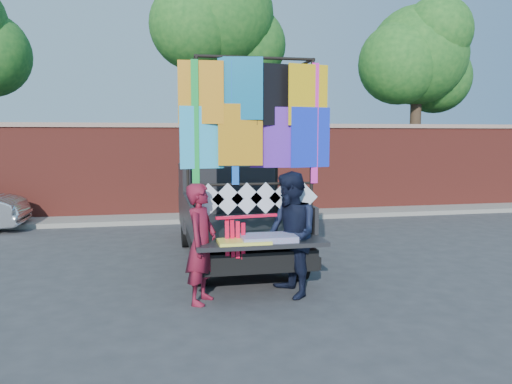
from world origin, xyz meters
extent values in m
plane|color=#38383A|center=(0.00, 0.00, 0.00)|extent=(90.00, 90.00, 0.00)
cube|color=maroon|center=(0.00, 7.00, 1.25)|extent=(30.00, 0.35, 2.50)
cube|color=gray|center=(0.00, 7.00, 2.55)|extent=(30.00, 0.45, 0.12)
cube|color=gray|center=(0.00, 6.30, 0.06)|extent=(30.00, 1.20, 0.12)
cylinder|color=#38281C|center=(1.00, 8.20, 2.73)|extent=(0.36, 0.36, 5.46)
sphere|color=#195A1E|center=(1.00, 8.20, 5.85)|extent=(3.20, 3.20, 3.20)
sphere|color=#195A1E|center=(1.90, 8.60, 5.07)|extent=(2.40, 2.40, 2.40)
sphere|color=#195A1E|center=(0.20, 7.90, 5.46)|extent=(2.60, 2.60, 2.60)
cylinder|color=#38281C|center=(7.50, 8.20, 2.27)|extent=(0.36, 0.36, 4.55)
sphere|color=#195A1E|center=(7.50, 8.20, 4.88)|extent=(3.20, 3.20, 3.20)
sphere|color=#195A1E|center=(8.40, 8.60, 4.23)|extent=(2.40, 2.40, 2.40)
sphere|color=#195A1E|center=(6.70, 7.90, 4.55)|extent=(2.60, 2.60, 2.60)
sphere|color=#195A1E|center=(7.80, 7.60, 5.52)|extent=(2.20, 2.20, 2.20)
cylinder|color=black|center=(-0.40, 3.02, 0.33)|extent=(0.22, 0.66, 0.66)
cylinder|color=black|center=(-0.40, 0.31, 0.33)|extent=(0.22, 0.66, 0.66)
cylinder|color=black|center=(1.17, 3.02, 0.33)|extent=(0.22, 0.66, 0.66)
cylinder|color=black|center=(1.17, 0.31, 0.33)|extent=(0.22, 0.66, 0.66)
cube|color=black|center=(0.39, 1.62, 0.50)|extent=(1.71, 4.21, 0.30)
cube|color=black|center=(0.39, 0.86, 0.78)|extent=(1.81, 2.31, 0.10)
cube|color=black|center=(-0.50, 0.86, 1.00)|extent=(0.06, 2.31, 0.45)
cube|color=black|center=(1.27, 0.86, 1.00)|extent=(0.06, 2.31, 0.45)
cube|color=black|center=(0.39, 2.00, 1.00)|extent=(1.81, 0.06, 0.45)
cube|color=black|center=(0.39, 2.97, 1.05)|extent=(1.81, 1.61, 1.25)
cube|color=#8C9EAD|center=(0.39, 2.52, 1.45)|extent=(1.61, 0.06, 0.55)
cube|color=#8C9EAD|center=(0.39, 3.72, 1.25)|extent=(1.61, 0.10, 0.70)
cube|color=black|center=(0.39, 4.07, 0.80)|extent=(1.76, 0.90, 0.55)
cube|color=black|center=(0.39, -0.54, 0.80)|extent=(1.81, 0.55, 0.06)
cube|color=black|center=(0.39, -0.31, 0.42)|extent=(1.86, 0.15, 0.18)
cylinder|color=black|center=(-0.44, -0.19, 2.09)|extent=(0.05, 0.05, 2.51)
cylinder|color=black|center=(-0.44, 1.92, 2.09)|extent=(0.05, 0.05, 2.51)
cylinder|color=black|center=(1.21, -0.19, 2.09)|extent=(0.05, 0.05, 2.51)
cylinder|color=black|center=(1.21, 1.92, 2.09)|extent=(0.05, 0.05, 2.51)
cylinder|color=black|center=(0.39, -0.19, 3.34)|extent=(1.71, 0.04, 0.04)
cylinder|color=black|center=(0.39, 1.92, 3.34)|extent=(1.71, 0.04, 0.04)
cylinder|color=black|center=(-0.44, 0.86, 3.34)|extent=(0.04, 2.16, 0.04)
cylinder|color=black|center=(1.21, 0.86, 3.34)|extent=(0.04, 2.16, 0.04)
cylinder|color=black|center=(0.39, -0.19, 1.59)|extent=(1.71, 0.04, 0.04)
cube|color=orange|center=(-0.37, -0.21, 2.89)|extent=(0.62, 0.02, 0.85)
cube|color=#0A6999|center=(0.14, -0.25, 2.89)|extent=(0.62, 0.02, 0.85)
cube|color=black|center=(0.64, -0.21, 2.89)|extent=(0.62, 0.02, 0.85)
cube|color=yellow|center=(1.14, -0.25, 2.89)|extent=(0.62, 0.02, 0.85)
cube|color=#32BAF1|center=(-0.37, -0.21, 2.24)|extent=(0.62, 0.02, 0.85)
cube|color=orange|center=(0.14, -0.25, 2.24)|extent=(0.62, 0.02, 0.85)
cube|color=#6326BE|center=(0.64, -0.21, 2.24)|extent=(0.62, 0.02, 0.85)
cube|color=#1932E7|center=(1.14, -0.25, 2.24)|extent=(0.62, 0.02, 0.85)
cube|color=green|center=(-0.47, -0.23, 2.44)|extent=(0.10, 0.01, 1.71)
cube|color=#F929B7|center=(1.24, -0.23, 2.44)|extent=(0.10, 0.01, 1.71)
cube|color=blue|center=(0.09, -0.23, 2.44)|extent=(0.10, 0.01, 1.71)
cube|color=silver|center=(-0.30, -0.22, 1.38)|extent=(0.45, 0.01, 0.45)
cube|color=silver|center=(-0.02, -0.22, 1.38)|extent=(0.45, 0.01, 0.45)
cube|color=silver|center=(0.25, -0.22, 1.38)|extent=(0.45, 0.01, 0.45)
cube|color=silver|center=(0.52, -0.22, 1.38)|extent=(0.45, 0.01, 0.45)
cube|color=silver|center=(0.80, -0.22, 1.38)|extent=(0.45, 0.01, 0.45)
cube|color=silver|center=(1.07, -0.22, 1.38)|extent=(0.45, 0.01, 0.45)
cube|color=#E53373|center=(0.49, -0.54, 0.87)|extent=(0.75, 0.45, 0.08)
cube|color=#FFFD50|center=(0.14, -0.61, 0.85)|extent=(0.70, 0.40, 0.04)
imported|color=maroon|center=(-0.42, -0.47, 0.82)|extent=(0.61, 0.71, 1.64)
imported|color=black|center=(0.84, -0.44, 0.89)|extent=(0.81, 0.96, 1.77)
cube|color=#FE0D33|center=(0.21, -0.46, 1.17)|extent=(0.88, 0.16, 0.04)
cube|color=#FE0D33|center=(-0.07, -0.48, 0.89)|extent=(0.06, 0.02, 0.51)
cube|color=#FE0D33|center=(0.00, -0.48, 0.87)|extent=(0.06, 0.02, 0.51)
cube|color=#FE0D33|center=(0.08, -0.48, 0.85)|extent=(0.06, 0.02, 0.51)
cube|color=#FE0D33|center=(0.15, -0.48, 0.83)|extent=(0.06, 0.02, 0.51)
camera|label=1|loc=(-1.02, -7.10, 2.27)|focal=35.00mm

